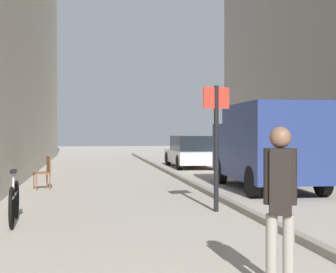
{
  "coord_description": "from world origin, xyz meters",
  "views": [
    {
      "loc": [
        -1.56,
        -1.87,
        1.66
      ],
      "look_at": [
        0.73,
        11.91,
        1.51
      ],
      "focal_mm": 51.79,
      "sensor_mm": 36.0,
      "label": 1
    }
  ],
  "objects_px": {
    "pedestrian_main_foreground": "(280,197)",
    "street_sign_post": "(216,137)",
    "delivery_van": "(267,144)",
    "parked_car": "(191,152)",
    "bicycle_leaning": "(14,202)",
    "cafe_chair_near_window": "(45,170)"
  },
  "relations": [
    {
      "from": "bicycle_leaning",
      "to": "parked_car",
      "type": "bearing_deg",
      "value": 60.99
    },
    {
      "from": "pedestrian_main_foreground",
      "to": "bicycle_leaning",
      "type": "xyz_separation_m",
      "value": [
        -3.26,
        4.33,
        -0.6
      ]
    },
    {
      "from": "pedestrian_main_foreground",
      "to": "parked_car",
      "type": "xyz_separation_m",
      "value": [
        2.74,
        17.09,
        -0.27
      ]
    },
    {
      "from": "cafe_chair_near_window",
      "to": "pedestrian_main_foreground",
      "type": "bearing_deg",
      "value": -178.37
    },
    {
      "from": "delivery_van",
      "to": "cafe_chair_near_window",
      "type": "distance_m",
      "value": 6.39
    },
    {
      "from": "street_sign_post",
      "to": "bicycle_leaning",
      "type": "bearing_deg",
      "value": -5.37
    },
    {
      "from": "pedestrian_main_foreground",
      "to": "delivery_van",
      "type": "xyz_separation_m",
      "value": [
        3.1,
        8.4,
        0.3
      ]
    },
    {
      "from": "pedestrian_main_foreground",
      "to": "parked_car",
      "type": "bearing_deg",
      "value": 100.34
    },
    {
      "from": "pedestrian_main_foreground",
      "to": "cafe_chair_near_window",
      "type": "distance_m",
      "value": 9.99
    },
    {
      "from": "pedestrian_main_foreground",
      "to": "street_sign_post",
      "type": "relative_size",
      "value": 0.66
    },
    {
      "from": "parked_car",
      "to": "cafe_chair_near_window",
      "type": "xyz_separation_m",
      "value": [
        -5.9,
        -7.62,
        -0.17
      ]
    },
    {
      "from": "street_sign_post",
      "to": "bicycle_leaning",
      "type": "distance_m",
      "value": 4.15
    },
    {
      "from": "delivery_van",
      "to": "cafe_chair_near_window",
      "type": "height_order",
      "value": "delivery_van"
    },
    {
      "from": "delivery_van",
      "to": "pedestrian_main_foreground",
      "type": "bearing_deg",
      "value": -108.12
    },
    {
      "from": "street_sign_post",
      "to": "bicycle_leaning",
      "type": "xyz_separation_m",
      "value": [
        -3.93,
        -0.64,
        -1.16
      ]
    },
    {
      "from": "delivery_van",
      "to": "bicycle_leaning",
      "type": "distance_m",
      "value": 7.61
    },
    {
      "from": "parked_car",
      "to": "street_sign_post",
      "type": "xyz_separation_m",
      "value": [
        -2.07,
        -12.12,
        0.83
      ]
    },
    {
      "from": "pedestrian_main_foreground",
      "to": "street_sign_post",
      "type": "distance_m",
      "value": 5.05
    },
    {
      "from": "parked_car",
      "to": "street_sign_post",
      "type": "relative_size",
      "value": 1.62
    },
    {
      "from": "pedestrian_main_foreground",
      "to": "cafe_chair_near_window",
      "type": "height_order",
      "value": "pedestrian_main_foreground"
    },
    {
      "from": "parked_car",
      "to": "bicycle_leaning",
      "type": "height_order",
      "value": "parked_car"
    },
    {
      "from": "bicycle_leaning",
      "to": "cafe_chair_near_window",
      "type": "relative_size",
      "value": 1.88
    }
  ]
}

